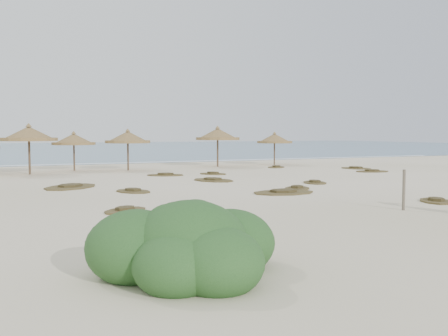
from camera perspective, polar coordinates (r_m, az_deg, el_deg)
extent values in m
plane|color=beige|center=(19.62, 5.82, -3.59)|extent=(160.00, 160.00, 0.00)
cube|color=#275B75|center=(92.34, -18.42, 2.19)|extent=(200.00, 100.00, 0.01)
cube|color=white|center=(43.97, -11.56, 0.55)|extent=(70.00, 0.60, 0.01)
cylinder|color=brown|center=(33.46, -21.35, 1.36)|extent=(0.14, 0.14, 2.41)
cylinder|color=olive|center=(33.43, -21.40, 3.07)|extent=(4.36, 4.36, 0.21)
cone|color=olive|center=(33.43, -21.41, 3.72)|extent=(4.22, 4.22, 0.86)
cone|color=olive|center=(33.43, -21.44, 4.61)|extent=(0.41, 0.41, 0.25)
cylinder|color=brown|center=(35.76, -16.76, 1.33)|extent=(0.12, 0.12, 2.05)
cylinder|color=olive|center=(35.73, -16.79, 2.69)|extent=(3.58, 3.58, 0.18)
cone|color=olive|center=(35.73, -16.80, 3.21)|extent=(3.46, 3.46, 0.73)
cone|color=olive|center=(35.73, -16.81, 3.91)|extent=(0.35, 0.35, 0.21)
cylinder|color=brown|center=(35.27, -10.92, 1.50)|extent=(0.12, 0.12, 2.18)
cylinder|color=olive|center=(35.24, -10.94, 2.97)|extent=(4.06, 4.06, 0.19)
cone|color=olive|center=(35.24, -10.94, 3.52)|extent=(3.92, 3.92, 0.78)
cone|color=olive|center=(35.24, -10.95, 4.28)|extent=(0.37, 0.37, 0.23)
cylinder|color=brown|center=(38.40, -0.73, 1.91)|extent=(0.14, 0.14, 2.37)
cylinder|color=olive|center=(38.38, -0.73, 3.38)|extent=(4.27, 4.27, 0.20)
cone|color=olive|center=(38.38, -0.73, 3.94)|extent=(4.13, 4.13, 0.85)
cone|color=olive|center=(38.38, -0.73, 4.69)|extent=(0.41, 0.41, 0.25)
cylinder|color=brown|center=(40.94, 5.78, 1.79)|extent=(0.12, 0.12, 2.04)
cylinder|color=olive|center=(40.91, 5.79, 2.97)|extent=(3.83, 3.83, 0.17)
cone|color=olive|center=(40.91, 5.79, 3.42)|extent=(3.70, 3.70, 0.73)
cone|color=olive|center=(40.91, 5.80, 4.03)|extent=(0.35, 0.35, 0.21)
cylinder|color=#6F6353|center=(17.78, 19.86, -2.37)|extent=(0.11, 0.11, 1.37)
ellipsoid|color=#325F28|center=(9.03, -3.97, -8.77)|extent=(2.14, 2.14, 1.61)
ellipsoid|color=#325F28|center=(9.71, 0.75, -8.50)|extent=(1.71, 1.71, 1.29)
ellipsoid|color=#325F28|center=(9.19, -10.00, -8.94)|extent=(1.82, 1.82, 1.37)
ellipsoid|color=#325F28|center=(8.47, -0.77, -10.74)|extent=(1.61, 1.61, 1.21)
ellipsoid|color=#325F28|center=(8.44, -5.44, -10.96)|extent=(1.50, 1.50, 1.13)
ellipsoid|color=#325F28|center=(10.18, -2.47, -8.53)|extent=(1.29, 1.29, 0.96)
ellipsoid|color=#325F28|center=(9.56, -3.30, -5.76)|extent=(0.96, 0.96, 0.72)
ellipsoid|color=#325F28|center=(8.94, -6.17, -6.11)|extent=(0.86, 0.86, 0.64)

